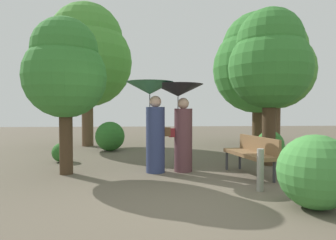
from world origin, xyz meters
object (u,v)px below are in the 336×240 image
(park_bench, at_px, (252,152))
(tree_mid_left, at_px, (87,55))
(person_right, at_px, (180,110))
(tree_far_back, at_px, (275,64))
(tree_mid_right, at_px, (270,60))
(path_marker_post, at_px, (260,170))
(tree_near_right, at_px, (258,62))
(person_left, at_px, (153,112))
(tree_near_left, at_px, (65,69))

(park_bench, relative_size, tree_mid_left, 0.29)
(person_right, distance_m, tree_far_back, 5.11)
(tree_mid_right, bearing_deg, tree_mid_left, 141.58)
(person_right, xyz_separation_m, tree_far_back, (3.65, 3.21, 1.59))
(park_bench, xyz_separation_m, path_marker_post, (-0.29, -1.20, -0.14))
(tree_near_right, bearing_deg, path_marker_post, -110.54)
(person_left, xyz_separation_m, tree_near_left, (-1.89, -0.04, 0.92))
(tree_near_right, relative_size, tree_mid_right, 1.34)
(path_marker_post, bearing_deg, tree_near_left, 156.67)
(tree_far_back, xyz_separation_m, path_marker_post, (-2.44, -4.92, -2.61))
(tree_mid_left, height_order, tree_mid_right, tree_mid_left)
(person_right, height_order, park_bench, person_right)
(person_right, xyz_separation_m, tree_mid_right, (2.34, 0.62, 1.28))
(tree_mid_right, xyz_separation_m, path_marker_post, (-1.13, -2.32, -2.30))
(person_left, height_order, person_right, person_left)
(park_bench, distance_m, tree_far_back, 4.95)
(park_bench, relative_size, tree_mid_right, 0.40)
(path_marker_post, bearing_deg, person_right, 125.26)
(tree_mid_left, bearing_deg, tree_near_left, -83.80)
(person_right, bearing_deg, tree_mid_right, -80.61)
(person_left, xyz_separation_m, tree_near_right, (4.32, 4.97, 1.95))
(person_left, xyz_separation_m, path_marker_post, (1.84, -1.65, -1.00))
(tree_near_right, height_order, tree_mid_left, tree_mid_left)
(tree_near_left, xyz_separation_m, tree_far_back, (6.17, 3.31, 0.69))
(park_bench, height_order, tree_near_right, tree_near_right)
(park_bench, xyz_separation_m, tree_mid_left, (-4.56, 5.40, 3.01))
(tree_near_right, xyz_separation_m, path_marker_post, (-2.48, -6.62, -2.95))
(person_left, distance_m, tree_mid_right, 3.31)
(tree_far_back, height_order, path_marker_post, tree_far_back)
(tree_near_left, bearing_deg, path_marker_post, -23.33)
(tree_near_left, xyz_separation_m, path_marker_post, (3.73, -1.61, -1.93))
(person_right, relative_size, tree_near_right, 0.37)
(tree_near_left, height_order, tree_near_right, tree_near_right)
(tree_mid_left, xyz_separation_m, tree_far_back, (6.72, -1.69, -0.54))
(tree_near_left, distance_m, tree_near_right, 8.04)
(park_bench, bearing_deg, person_left, -112.86)
(tree_mid_left, relative_size, path_marker_post, 7.43)
(tree_near_right, bearing_deg, park_bench, -112.05)
(tree_near_left, distance_m, path_marker_post, 4.49)
(tree_near_right, bearing_deg, tree_mid_right, -107.43)
(tree_near_left, relative_size, path_marker_post, 4.62)
(tree_near_left, bearing_deg, person_right, 2.25)
(path_marker_post, bearing_deg, tree_mid_left, 122.88)
(tree_near_right, relative_size, tree_far_back, 1.17)
(person_right, distance_m, tree_near_right, 6.43)
(tree_near_left, bearing_deg, park_bench, -5.73)
(park_bench, bearing_deg, tree_mid_left, -150.90)
(path_marker_post, bearing_deg, tree_near_right, 69.46)
(tree_near_right, distance_m, tree_mid_left, 6.75)
(person_right, relative_size, tree_mid_left, 0.36)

